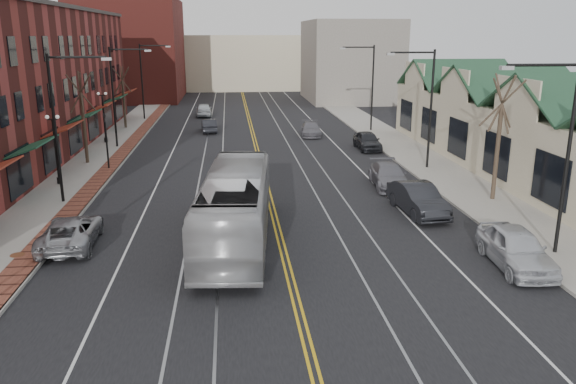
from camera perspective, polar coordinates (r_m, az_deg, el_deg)
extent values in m
plane|color=black|center=(17.70, 1.96, -15.18)|extent=(160.00, 160.00, 0.00)
cube|color=gray|center=(37.49, -20.99, 0.74)|extent=(4.00, 120.00, 0.15)
cube|color=gray|center=(38.85, 15.59, 1.71)|extent=(4.00, 120.00, 0.15)
cube|color=beige|center=(40.99, 23.68, 4.85)|extent=(8.00, 36.00, 4.60)
cube|color=maroon|center=(86.18, -15.67, 13.75)|extent=(14.00, 18.00, 14.00)
cube|color=beige|center=(100.17, -4.85, 13.02)|extent=(22.00, 14.00, 9.00)
cube|color=slate|center=(81.94, 6.29, 13.10)|extent=(12.00, 16.00, 11.00)
cylinder|color=black|center=(32.79, -22.57, 5.85)|extent=(0.16, 0.16, 8.00)
cylinder|color=black|center=(32.04, -20.66, 12.70)|extent=(3.00, 0.12, 0.12)
cube|color=#999999|center=(31.71, -17.96, 12.73)|extent=(0.50, 0.25, 0.15)
cylinder|color=black|center=(48.21, -17.33, 9.13)|extent=(0.16, 0.16, 8.00)
cylinder|color=black|center=(47.70, -15.90, 13.76)|extent=(3.00, 0.12, 0.12)
cube|color=#999999|center=(47.48, -14.05, 13.76)|extent=(0.50, 0.25, 0.15)
cylinder|color=black|center=(63.92, -14.62, 10.78)|extent=(0.16, 0.16, 8.00)
cylinder|color=black|center=(63.54, -13.48, 14.26)|extent=(3.00, 0.12, 0.12)
cube|color=#999999|center=(63.37, -12.09, 14.25)|extent=(0.50, 0.25, 0.15)
cylinder|color=black|center=(25.57, 26.51, 2.91)|extent=(0.16, 0.16, 8.00)
cylinder|color=black|center=(24.33, 24.57, 11.65)|extent=(3.00, 0.12, 0.12)
cube|color=#999999|center=(23.62, 21.33, 11.67)|extent=(0.50, 0.25, 0.15)
cylinder|color=black|center=(39.79, 14.31, 8.10)|extent=(0.16, 0.16, 8.00)
cylinder|color=black|center=(39.00, 12.56, 13.67)|extent=(3.00, 0.12, 0.12)
cube|color=#999999|center=(38.56, 10.37, 13.62)|extent=(0.50, 0.25, 0.15)
cylinder|color=black|center=(54.99, 8.58, 10.38)|extent=(0.16, 0.16, 8.00)
cylinder|color=black|center=(54.43, 7.17, 14.39)|extent=(3.00, 0.12, 0.12)
cube|color=#999999|center=(54.12, 5.57, 14.32)|extent=(0.50, 0.25, 0.15)
cylinder|color=black|center=(37.65, -22.21, 1.10)|extent=(0.28, 0.28, 0.40)
cylinder|color=black|center=(37.27, -22.49, 3.78)|extent=(0.14, 0.14, 4.00)
cube|color=black|center=(36.95, -22.82, 6.81)|extent=(0.60, 0.06, 0.06)
sphere|color=white|center=(37.02, -23.29, 7.01)|extent=(0.24, 0.24, 0.24)
sphere|color=white|center=(36.85, -22.39, 7.07)|extent=(0.24, 0.24, 0.24)
cylinder|color=black|center=(50.94, -18.01, 5.06)|extent=(0.28, 0.28, 0.40)
cylinder|color=black|center=(50.66, -18.18, 7.06)|extent=(0.14, 0.14, 4.00)
cube|color=black|center=(50.42, -18.37, 9.30)|extent=(0.60, 0.06, 0.06)
sphere|color=white|center=(50.47, -18.72, 9.45)|extent=(0.24, 0.24, 0.24)
sphere|color=white|center=(50.35, -18.05, 9.49)|extent=(0.24, 0.24, 0.24)
cylinder|color=#382B21|center=(42.82, -19.99, 6.05)|extent=(0.24, 0.24, 4.90)
cylinder|color=#382B21|center=(42.51, -20.31, 9.43)|extent=(0.58, 1.37, 2.90)
cylinder|color=#382B21|center=(42.51, -20.31, 9.43)|extent=(1.60, 0.66, 2.78)
cylinder|color=#382B21|center=(42.51, -20.31, 9.43)|extent=(0.53, 1.23, 2.96)
cylinder|color=#382B21|center=(42.51, -20.31, 9.43)|extent=(1.69, 1.03, 2.64)
cylinder|color=#382B21|center=(42.51, -20.31, 9.43)|extent=(1.78, 1.29, 2.48)
cylinder|color=#382B21|center=(58.35, -16.32, 8.52)|extent=(0.24, 0.24, 4.55)
cylinder|color=#382B21|center=(58.13, -16.50, 10.84)|extent=(0.55, 1.28, 2.69)
cylinder|color=#382B21|center=(58.13, -16.50, 10.84)|extent=(1.49, 0.62, 2.58)
cylinder|color=#382B21|center=(58.13, -16.50, 10.84)|extent=(0.50, 1.15, 2.75)
cylinder|color=#382B21|center=(58.13, -16.50, 10.84)|extent=(1.57, 0.97, 2.45)
cylinder|color=#382B21|center=(58.13, -16.50, 10.84)|extent=(1.66, 1.20, 2.30)
cylinder|color=#382B21|center=(33.14, 20.46, 3.73)|extent=(0.24, 0.24, 5.25)
cylinder|color=#382B21|center=(32.73, 20.92, 8.40)|extent=(0.61, 1.46, 3.10)
cylinder|color=#382B21|center=(32.73, 20.92, 8.40)|extent=(1.70, 0.70, 2.97)
cylinder|color=#382B21|center=(32.73, 20.92, 8.40)|extent=(0.56, 1.31, 3.17)
cylinder|color=#382B21|center=(32.73, 20.92, 8.40)|extent=(1.80, 1.10, 2.82)
cylinder|color=#382B21|center=(32.73, 20.92, 8.40)|extent=(1.90, 1.37, 2.65)
cylinder|color=#592D19|center=(26.31, -25.79, -5.77)|extent=(0.60, 0.60, 0.02)
cylinder|color=black|center=(40.61, -17.92, 4.53)|extent=(0.12, 0.12, 3.20)
imported|color=black|center=(40.33, -18.13, 6.97)|extent=(0.18, 0.15, 0.90)
imported|color=#B2B1B4|center=(25.25, -5.34, -1.50)|extent=(3.81, 12.00, 3.29)
imported|color=#98999E|center=(26.68, -21.20, -3.79)|extent=(2.46, 4.93, 1.34)
imported|color=silver|center=(24.46, 22.15, -5.29)|extent=(2.22, 4.87, 1.62)
imported|color=black|center=(30.10, 13.05, -0.69)|extent=(2.12, 4.97, 1.59)
imported|color=slate|center=(35.11, 10.19, 1.64)|extent=(2.35, 5.00, 1.41)
imported|color=#212327|center=(46.43, 8.07, 5.19)|extent=(1.75, 4.32, 1.47)
imported|color=#222328|center=(54.90, -8.03, 6.69)|extent=(1.67, 3.95, 1.27)
imported|color=slate|center=(52.41, 2.35, 6.41)|extent=(2.20, 4.53, 1.27)
imported|color=silver|center=(65.97, -8.55, 8.27)|extent=(1.95, 4.50, 1.51)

